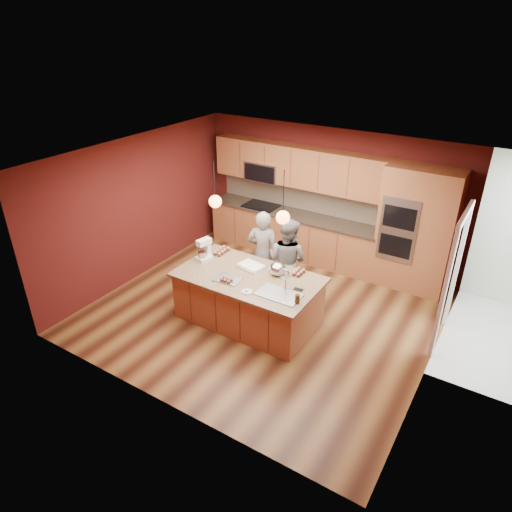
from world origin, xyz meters
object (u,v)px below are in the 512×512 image
Objects in this scene: island at (249,298)px; stand_mixer at (204,251)px; person_right at (287,261)px; mixing_bowl at (278,269)px; person_left at (263,253)px.

stand_mixer is at bearing 174.89° from island.
person_right is 1.45m from stand_mixer.
person_right reaches higher than stand_mixer.
stand_mixer is 1.34m from mixing_bowl.
stand_mixer is (-0.96, 0.09, 0.58)m from island.
island reaches higher than stand_mixer.
island is 0.70m from mixing_bowl.
island is 1.01m from person_left.
island is at bearing 7.20° from stand_mixer.
island is 1.12m from stand_mixer.
person_right is 4.19× the size of stand_mixer.
mixing_bowl is at bearing 121.37° from person_left.
stand_mixer is (-1.17, -0.82, 0.23)m from person_right.
person_left is 4.25× the size of stand_mixer.
mixing_bowl is (1.32, 0.20, -0.05)m from stand_mixer.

